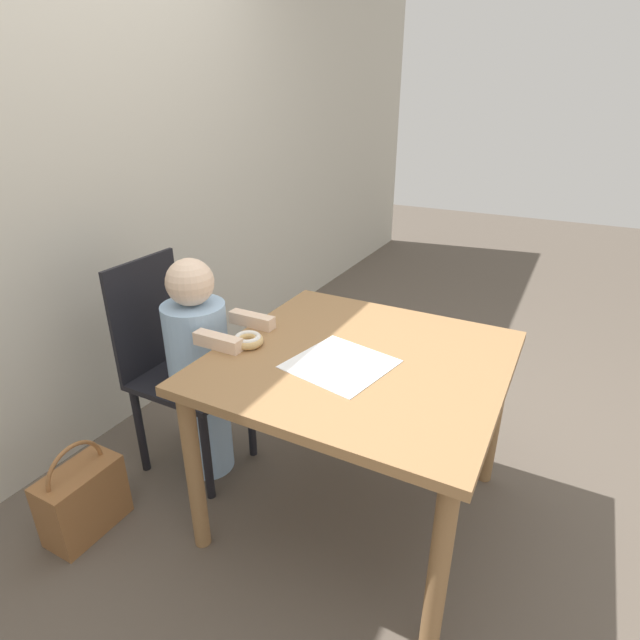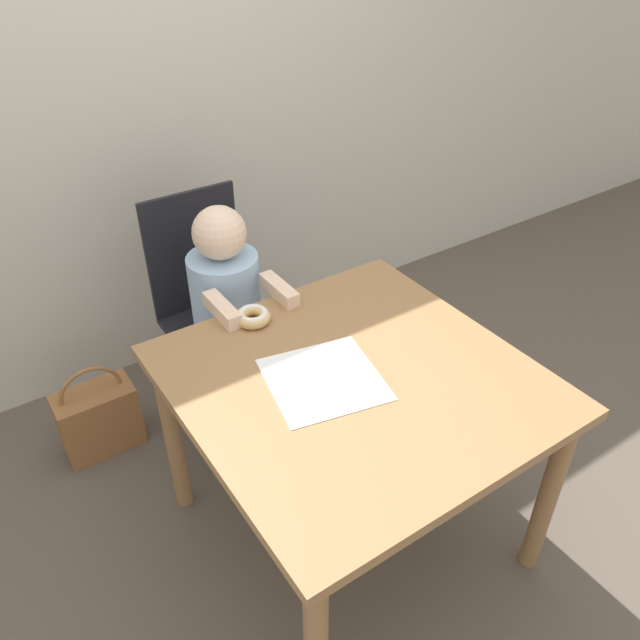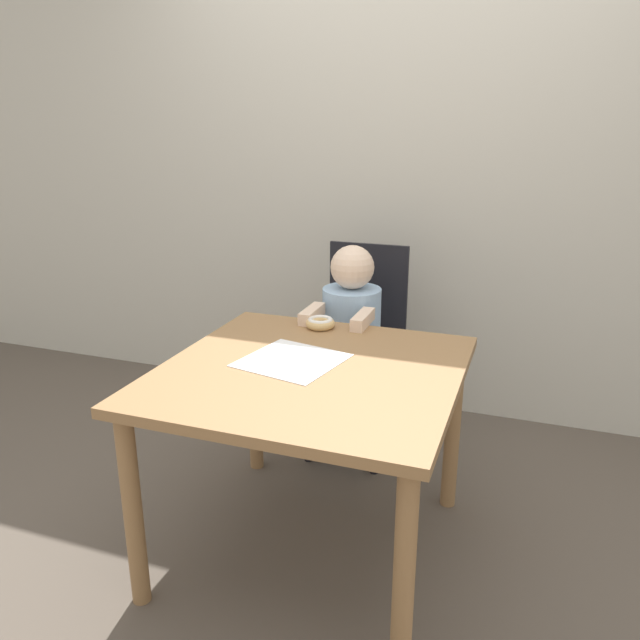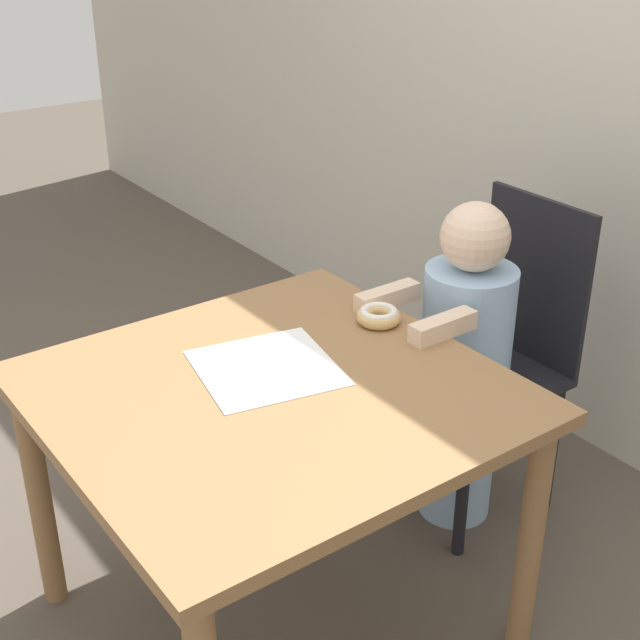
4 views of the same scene
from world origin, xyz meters
TOP-DOWN VIEW (x-y plane):
  - ground_plane at (0.00, 0.00)m, footprint 12.00×12.00m
  - wall_back at (0.00, 1.35)m, footprint 8.00×0.05m
  - dining_table at (0.00, 0.00)m, footprint 0.98×1.00m
  - chair at (-0.07, 0.82)m, footprint 0.38×0.44m
  - child_figure at (-0.07, 0.69)m, footprint 0.27×0.43m
  - donut at (-0.11, 0.40)m, footprint 0.12×0.12m
  - napkin at (-0.08, 0.04)m, footprint 0.37×0.37m
  - handbag at (-0.58, 0.88)m, footprint 0.30×0.16m

SIDE VIEW (x-z plane):
  - ground_plane at x=0.00m, z-range 0.00..0.00m
  - handbag at x=-0.58m, z-range -0.05..0.35m
  - chair at x=-0.07m, z-range 0.00..0.95m
  - child_figure at x=-0.07m, z-range 0.00..0.99m
  - dining_table at x=0.00m, z-range 0.26..0.97m
  - napkin at x=-0.08m, z-range 0.71..0.71m
  - donut at x=-0.11m, z-range 0.71..0.75m
  - wall_back at x=0.00m, z-range 0.00..2.50m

